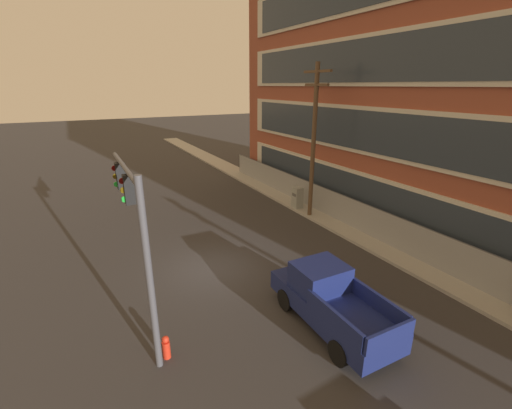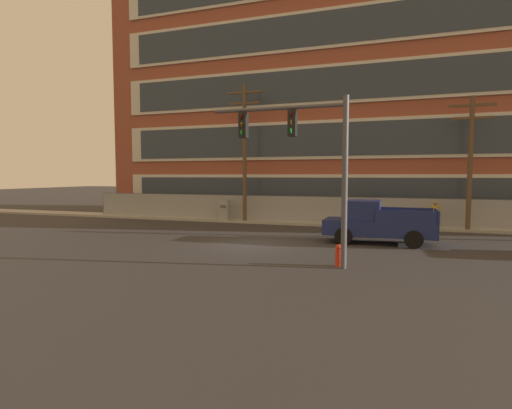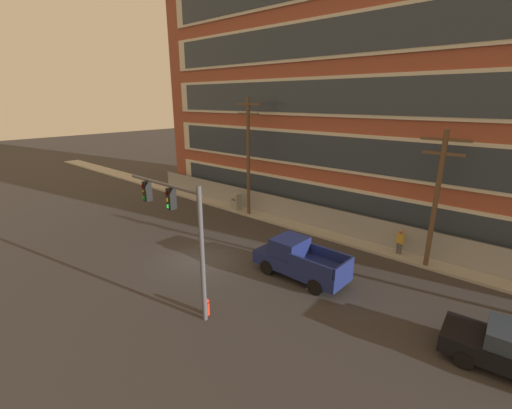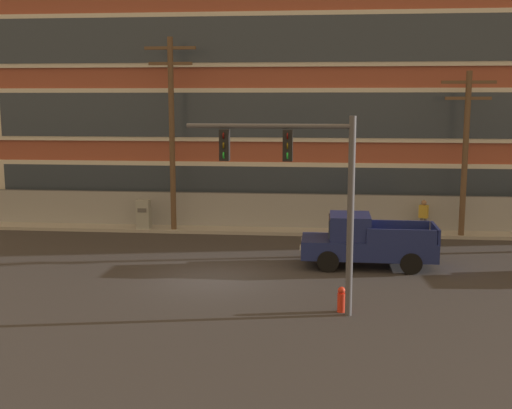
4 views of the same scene
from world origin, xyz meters
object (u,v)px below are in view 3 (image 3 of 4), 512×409
Objects in this scene: pedestrian_near_cabinet at (400,241)px; utility_pole_near_corner at (248,153)px; pickup_truck_navy at (299,260)px; fire_hydrant at (207,307)px; traffic_signal_mast at (179,221)px; electrical_cabinet at (236,203)px; utility_pole_midblock at (437,195)px.

utility_pole_near_corner is at bearing -178.16° from pedestrian_near_cabinet.
pickup_truck_navy is 6.53× the size of fire_hydrant.
traffic_signal_mast is 3.79× the size of electrical_cabinet.
pickup_truck_navy is at bearing 78.86° from fire_hydrant.
utility_pole_midblock is 3.65m from pedestrian_near_cabinet.
electrical_cabinet is (-1.48, 0.06, -4.25)m from utility_pole_near_corner.
pedestrian_near_cabinet reaches higher than fire_hydrant.
traffic_signal_mast is 6.87m from pickup_truck_navy.
utility_pole_midblock reaches higher than pickup_truck_navy.
utility_pole_near_corner is 1.21× the size of utility_pole_midblock.
pedestrian_near_cabinet is (-1.65, 0.46, -3.23)m from utility_pole_midblock.
electrical_cabinet reaches higher than fire_hydrant.
utility_pole_midblock is at bearing -0.34° from utility_pole_near_corner.
pedestrian_near_cabinet is 12.11m from fire_hydrant.
utility_pole_midblock is at bearing 49.29° from pickup_truck_navy.
utility_pole_near_corner is at bearing 147.15° from pickup_truck_navy.
electrical_cabinet is at bearing 124.94° from traffic_signal_mast.
pickup_truck_navy is 0.56× the size of utility_pole_near_corner.
pickup_truck_navy is 0.67× the size of utility_pole_midblock.
utility_pole_midblock is 4.89× the size of electrical_cabinet.
pickup_truck_navy is 11.10m from utility_pole_near_corner.
traffic_signal_mast is 13.19m from pedestrian_near_cabinet.
traffic_signal_mast is 1.15× the size of pickup_truck_navy.
electrical_cabinet is at bearing -178.62° from pedestrian_near_cabinet.
pedestrian_near_cabinet is at bearing 1.84° from utility_pole_near_corner.
pedestrian_near_cabinet reaches higher than electrical_cabinet.
fire_hydrant is (7.61, -10.98, -4.65)m from utility_pole_near_corner.
traffic_signal_mast reaches higher than pickup_truck_navy.
traffic_signal_mast reaches higher than electrical_cabinet.
fire_hydrant is at bearing -101.14° from pickup_truck_navy.
utility_pole_midblock is (13.42, -0.08, -0.82)m from utility_pole_near_corner.
utility_pole_near_corner is 5.92× the size of electrical_cabinet.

